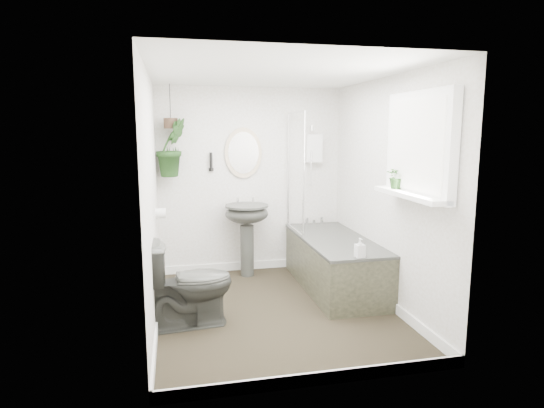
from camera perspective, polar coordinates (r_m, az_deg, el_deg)
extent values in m
cube|color=black|center=(4.67, 0.40, -13.25)|extent=(2.30, 2.80, 0.02)
cube|color=white|center=(4.35, 0.44, 16.31)|extent=(2.30, 2.80, 0.02)
cube|color=white|center=(5.73, -2.67, 2.96)|extent=(2.30, 0.02, 2.30)
cube|color=white|center=(3.02, 6.29, -2.77)|extent=(2.30, 0.02, 2.30)
cube|color=white|center=(4.26, -15.00, 0.48)|extent=(0.02, 2.80, 2.30)
cube|color=white|center=(4.75, 14.22, 1.38)|extent=(0.02, 2.80, 2.30)
cube|color=white|center=(4.64, 0.40, -12.57)|extent=(2.30, 2.80, 0.10)
cube|color=white|center=(5.82, 5.27, 6.98)|extent=(0.20, 0.10, 0.35)
ellipsoid|color=beige|center=(5.65, -3.61, 6.42)|extent=(0.46, 0.03, 0.62)
cylinder|color=black|center=(5.60, -7.66, 5.31)|extent=(0.04, 0.04, 0.22)
cylinder|color=white|center=(4.99, -13.82, -1.14)|extent=(0.11, 0.11, 0.11)
cube|color=white|center=(4.06, 18.02, 7.02)|extent=(0.08, 1.00, 0.90)
cube|color=white|center=(4.06, 16.87, 1.12)|extent=(0.18, 1.00, 0.04)
cube|color=white|center=(4.03, 17.46, 7.04)|extent=(0.01, 0.86, 0.76)
imported|color=#343531|center=(4.25, -10.45, -9.73)|extent=(0.83, 0.53, 0.81)
imported|color=black|center=(4.28, 15.44, 3.42)|extent=(0.26, 0.24, 0.23)
imported|color=black|center=(5.46, -12.49, 6.94)|extent=(0.47, 0.45, 0.68)
imported|color=black|center=(4.41, 10.98, -5.41)|extent=(0.09, 0.09, 0.18)
cylinder|color=#402D20|center=(5.46, -12.59, 9.86)|extent=(0.16, 0.16, 0.12)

